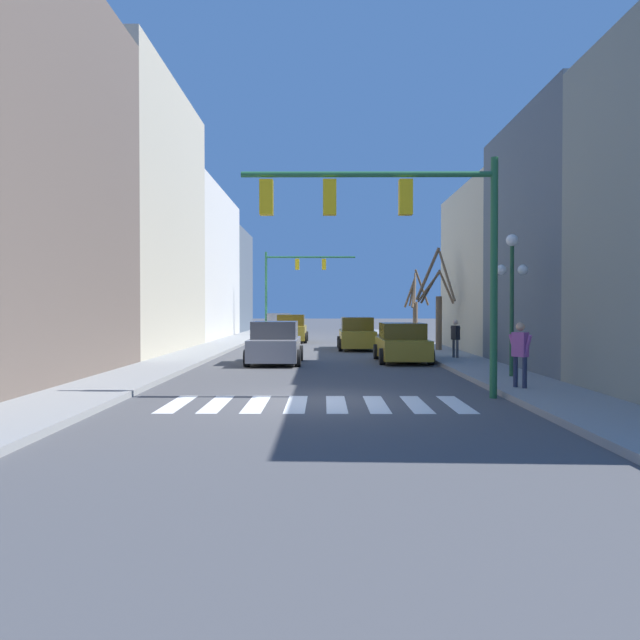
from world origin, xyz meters
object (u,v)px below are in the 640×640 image
object	(u,v)px
street_tree_left_near	(437,305)
street_tree_right_far	(415,308)
street_lamp_right_corner	(512,276)
car_parked_left_mid	(279,326)
car_parked_left_far	(357,334)
car_driving_toward_lane	(291,329)
car_driving_away_lane	(402,344)
traffic_signal_near	(398,221)
traffic_signal_far	(292,275)
pedestrian_waiting_at_curb	(455,335)
car_parked_right_mid	(275,344)
pedestrian_crossing_street	(520,349)

from	to	relation	value
street_tree_left_near	street_tree_right_far	size ratio (longest dim) A/B	1.15
street_lamp_right_corner	car_parked_left_mid	world-z (taller)	street_lamp_right_corner
car_parked_left_far	street_tree_right_far	size ratio (longest dim) A/B	1.09
car_driving_toward_lane	car_driving_away_lane	bearing A→B (deg)	19.43
traffic_signal_near	street_lamp_right_corner	bearing A→B (deg)	42.53
car_driving_toward_lane	street_tree_right_far	distance (m)	8.23
traffic_signal_far	street_lamp_right_corner	world-z (taller)	traffic_signal_far
car_driving_toward_lane	pedestrian_waiting_at_curb	size ratio (longest dim) A/B	2.88
car_parked_left_mid	car_parked_left_far	bearing A→B (deg)	-161.63
street_lamp_right_corner	car_parked_right_mid	distance (m)	9.78
car_driving_toward_lane	car_parked_left_mid	xyz separation A→B (m)	(-1.40, 8.58, 0.01)
car_driving_away_lane	pedestrian_crossing_street	bearing A→B (deg)	-168.99
car_driving_away_lane	car_parked_left_mid	world-z (taller)	car_parked_left_mid
car_driving_away_lane	pedestrian_crossing_street	size ratio (longest dim) A/B	2.59
traffic_signal_near	car_driving_toward_lane	bearing A→B (deg)	98.74
traffic_signal_near	car_driving_away_lane	size ratio (longest dim) A/B	1.44
car_parked_left_mid	pedestrian_waiting_at_curb	size ratio (longest dim) A/B	2.70
car_parked_left_far	street_tree_right_far	distance (m)	5.58
traffic_signal_far	car_parked_left_far	world-z (taller)	traffic_signal_far
traffic_signal_near	car_parked_left_mid	world-z (taller)	traffic_signal_near
street_tree_right_far	pedestrian_waiting_at_curb	bearing A→B (deg)	-90.06
car_parked_right_mid	pedestrian_waiting_at_curb	xyz separation A→B (m)	(7.29, 1.13, 0.29)
car_parked_right_mid	street_tree_right_far	xyz separation A→B (m)	(7.30, 12.50, 1.41)
traffic_signal_far	pedestrian_crossing_street	size ratio (longest dim) A/B	4.18
street_lamp_right_corner	car_driving_toward_lane	xyz separation A→B (m)	(-7.63, 21.54, -2.31)
car_parked_right_mid	street_tree_left_near	bearing A→B (deg)	128.92
traffic_signal_far	street_tree_right_far	world-z (taller)	traffic_signal_far
street_tree_left_near	traffic_signal_near	bearing A→B (deg)	-103.72
traffic_signal_near	street_tree_right_far	bearing A→B (deg)	80.58
car_parked_right_mid	street_tree_right_far	size ratio (longest dim) A/B	0.96
street_lamp_right_corner	street_tree_left_near	size ratio (longest dim) A/B	0.84
traffic_signal_near	traffic_signal_far	bearing A→B (deg)	97.33
pedestrian_waiting_at_curb	street_tree_left_near	xyz separation A→B (m)	(0.13, 4.86, 1.27)
car_parked_left_mid	pedestrian_waiting_at_curb	world-z (taller)	car_parked_left_mid
car_parked_left_mid	street_tree_left_near	bearing A→B (deg)	-153.78
pedestrian_waiting_at_curb	street_tree_right_far	world-z (taller)	street_tree_right_far
car_parked_left_mid	street_tree_right_far	size ratio (longest dim) A/B	0.96
car_driving_away_lane	car_driving_toward_lane	size ratio (longest dim) A/B	0.96
car_parked_left_far	car_driving_away_lane	distance (m)	7.83
traffic_signal_far	car_driving_toward_lane	world-z (taller)	traffic_signal_far
car_driving_away_lane	car_driving_toward_lane	xyz separation A→B (m)	(-5.24, 14.86, 0.08)
street_lamp_right_corner	pedestrian_crossing_street	distance (m)	3.36
traffic_signal_near	car_driving_toward_lane	distance (m)	25.55
car_parked_left_mid	street_tree_left_near	distance (m)	20.41
car_parked_left_mid	car_parked_right_mid	xyz separation A→B (m)	(1.57, -24.25, -0.06)
street_tree_left_near	car_parked_left_mid	bearing A→B (deg)	116.22
car_parked_left_far	street_tree_left_near	bearing A→B (deg)	-123.80
street_lamp_right_corner	pedestrian_waiting_at_curb	distance (m)	7.30
traffic_signal_far	car_driving_away_lane	world-z (taller)	traffic_signal_far
car_parked_left_far	car_parked_left_mid	world-z (taller)	car_parked_left_mid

